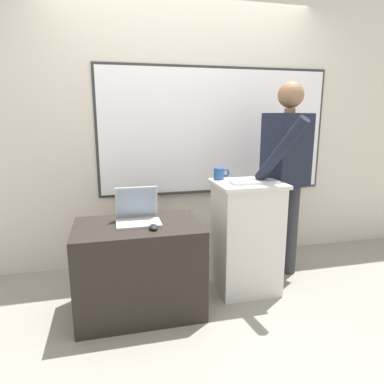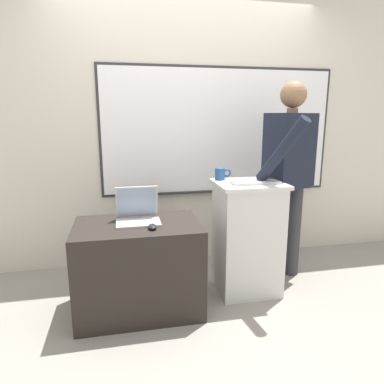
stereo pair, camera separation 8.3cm
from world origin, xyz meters
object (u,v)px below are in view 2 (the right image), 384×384
Objects in this scene: laptop at (138,211)px; wireless_keyboard at (255,182)px; coffee_mug at (221,174)px; person_presenter at (289,168)px; computer_mouse_by_laptop at (153,227)px; side_desk at (139,267)px; lectern_podium at (247,237)px.

wireless_keyboard reaches higher than laptop.
coffee_mug reaches higher than wireless_keyboard.
coffee_mug is at bearing 148.27° from person_presenter.
computer_mouse_by_laptop is (-1.21, -0.39, -0.32)m from person_presenter.
person_presenter reaches higher than laptop.
wireless_keyboard reaches higher than side_desk.
lectern_podium is 2.91× the size of laptop.
coffee_mug is at bearing 34.28° from computer_mouse_by_laptop.
person_presenter is at bearing 8.05° from laptop.
person_presenter is 4.53× the size of wireless_keyboard.
wireless_keyboard is at bearing -0.39° from laptop.
person_presenter is (0.41, 0.13, 0.55)m from lectern_podium.
wireless_keyboard is at bearing 177.63° from person_presenter.
coffee_mug is at bearing 21.21° from side_desk.
lectern_podium is 1.02× the size of side_desk.
person_presenter is 17.30× the size of computer_mouse_by_laptop.
person_presenter is (1.31, 0.25, 0.68)m from side_desk.
computer_mouse_by_laptop is (0.09, -0.20, -0.06)m from laptop.
coffee_mug is at bearing 16.96° from laptop.
wireless_keyboard is at bearing 13.36° from computer_mouse_by_laptop.
side_desk is 6.62× the size of coffee_mug.
side_desk is at bearing -176.58° from wireless_keyboard.
lectern_podium is at bearing 114.96° from wireless_keyboard.
coffee_mug is (0.61, 0.42, 0.28)m from computer_mouse_by_laptop.
computer_mouse_by_laptop is (0.10, -0.14, 0.36)m from side_desk.
lectern_podium is 0.70m from person_presenter.
wireless_keyboard is 0.89m from computer_mouse_by_laptop.
person_presenter reaches higher than side_desk.
person_presenter is 0.43m from wireless_keyboard.
laptop is 3.20× the size of computer_mouse_by_laptop.
lectern_podium is at bearing 7.20° from side_desk.
laptop is (0.01, 0.06, 0.42)m from side_desk.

